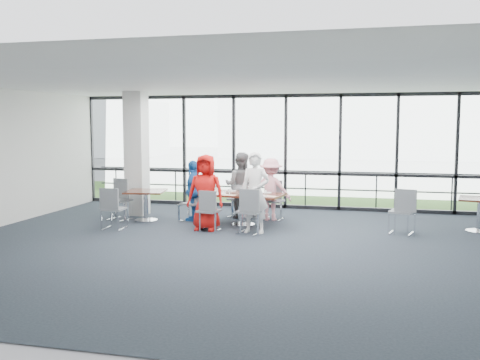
% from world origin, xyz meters
% --- Properties ---
extents(floor, '(12.00, 10.00, 0.02)m').
position_xyz_m(floor, '(0.00, 0.00, -0.01)').
color(floor, '#1D262F').
rests_on(floor, ground).
extents(ceiling, '(12.00, 10.00, 0.04)m').
position_xyz_m(ceiling, '(0.00, 0.00, 3.20)').
color(ceiling, white).
rests_on(ceiling, ground).
extents(wall_front, '(12.00, 0.10, 3.20)m').
position_xyz_m(wall_front, '(0.00, -5.00, 1.60)').
color(wall_front, silver).
rests_on(wall_front, ground).
extents(curtain_wall_back, '(12.00, 0.10, 3.20)m').
position_xyz_m(curtain_wall_back, '(0.00, 5.00, 1.60)').
color(curtain_wall_back, white).
rests_on(curtain_wall_back, ground).
extents(structural_column, '(0.50, 0.50, 3.20)m').
position_xyz_m(structural_column, '(-3.60, 3.00, 1.60)').
color(structural_column, silver).
rests_on(structural_column, ground).
extents(apron, '(80.00, 70.00, 0.02)m').
position_xyz_m(apron, '(0.00, 10.00, -0.02)').
color(apron, slate).
rests_on(apron, ground).
extents(grass_strip, '(80.00, 5.00, 0.01)m').
position_xyz_m(grass_strip, '(0.00, 8.00, 0.01)').
color(grass_strip, '#2F511F').
rests_on(grass_strip, ground).
extents(hangar_main, '(24.00, 10.00, 6.00)m').
position_xyz_m(hangar_main, '(4.00, 32.00, 3.00)').
color(hangar_main, white).
rests_on(hangar_main, ground).
extents(hangar_aux, '(10.00, 6.00, 4.00)m').
position_xyz_m(hangar_aux, '(-18.00, 28.00, 2.00)').
color(hangar_aux, white).
rests_on(hangar_aux, ground).
extents(guard_rail, '(12.00, 0.06, 0.06)m').
position_xyz_m(guard_rail, '(0.00, 5.60, 0.50)').
color(guard_rail, '#2D2D33').
rests_on(guard_rail, ground).
extents(main_table, '(2.00, 1.29, 0.75)m').
position_xyz_m(main_table, '(-0.57, 2.23, 0.62)').
color(main_table, '#36160F').
rests_on(main_table, ground).
extents(side_table_left, '(1.07, 1.07, 0.75)m').
position_xyz_m(side_table_left, '(-3.02, 2.21, 0.64)').
color(side_table_left, '#36160F').
rests_on(side_table_left, ground).
extents(side_table_right, '(1.01, 1.01, 0.75)m').
position_xyz_m(side_table_right, '(4.68, 2.69, 0.63)').
color(side_table_right, '#36160F').
rests_on(side_table_right, ground).
extents(diner_near_left, '(0.83, 0.54, 1.70)m').
position_xyz_m(diner_near_left, '(-1.24, 1.46, 0.85)').
color(diner_near_left, red).
rests_on(diner_near_left, ground).
extents(diner_near_right, '(0.69, 0.54, 1.77)m').
position_xyz_m(diner_near_right, '(-0.11, 1.41, 0.89)').
color(diner_near_right, white).
rests_on(diner_near_right, ground).
extents(diner_far_left, '(0.82, 0.52, 1.67)m').
position_xyz_m(diner_far_left, '(-0.85, 3.15, 0.83)').
color(diner_far_left, slate).
rests_on(diner_far_left, ground).
extents(diner_far_right, '(1.02, 0.56, 1.54)m').
position_xyz_m(diner_far_right, '(-0.05, 3.01, 0.77)').
color(diner_far_right, '#FEA4AF').
rests_on(diner_far_right, ground).
extents(diner_end, '(0.51, 0.89, 1.49)m').
position_xyz_m(diner_end, '(-1.87, 2.47, 0.75)').
color(diner_end, '#1A55A2').
rests_on(diner_end, ground).
extents(chair_main_nl, '(0.52, 0.52, 0.90)m').
position_xyz_m(chair_main_nl, '(-1.15, 1.36, 0.45)').
color(chair_main_nl, slate).
rests_on(chair_main_nl, ground).
extents(chair_main_nr, '(0.57, 0.57, 0.97)m').
position_xyz_m(chair_main_nr, '(-0.21, 1.29, 0.49)').
color(chair_main_nr, slate).
rests_on(chair_main_nr, ground).
extents(chair_main_fl, '(0.59, 0.59, 0.96)m').
position_xyz_m(chair_main_fl, '(-0.91, 3.22, 0.48)').
color(chair_main_fl, slate).
rests_on(chair_main_fl, ground).
extents(chair_main_fr, '(0.53, 0.53, 0.94)m').
position_xyz_m(chair_main_fr, '(0.00, 3.11, 0.47)').
color(chair_main_fr, slate).
rests_on(chair_main_fr, ground).
extents(chair_main_end, '(0.55, 0.55, 0.87)m').
position_xyz_m(chair_main_end, '(-1.92, 2.45, 0.43)').
color(chair_main_end, slate).
rests_on(chair_main_end, ground).
extents(chair_spare_la, '(0.48, 0.48, 0.93)m').
position_xyz_m(chair_spare_la, '(-3.28, 1.05, 0.47)').
color(chair_spare_la, slate).
rests_on(chair_spare_la, ground).
extents(chair_spare_lb, '(0.59, 0.59, 0.99)m').
position_xyz_m(chair_spare_lb, '(-3.69, 2.15, 0.49)').
color(chair_spare_lb, slate).
rests_on(chair_spare_lb, ground).
extents(chair_spare_r, '(0.58, 0.58, 0.97)m').
position_xyz_m(chair_spare_r, '(3.00, 2.05, 0.49)').
color(chair_spare_r, slate).
rests_on(chair_spare_r, ground).
extents(plate_nl, '(0.27, 0.27, 0.01)m').
position_xyz_m(plate_nl, '(-1.08, 1.96, 0.76)').
color(plate_nl, white).
rests_on(plate_nl, main_table).
extents(plate_nr, '(0.26, 0.26, 0.01)m').
position_xyz_m(plate_nr, '(-0.05, 1.80, 0.76)').
color(plate_nr, white).
rests_on(plate_nr, main_table).
extents(plate_fl, '(0.25, 0.25, 0.01)m').
position_xyz_m(plate_fl, '(-0.95, 2.56, 0.76)').
color(plate_fl, white).
rests_on(plate_fl, main_table).
extents(plate_fr, '(0.27, 0.27, 0.01)m').
position_xyz_m(plate_fr, '(-0.07, 2.46, 0.76)').
color(plate_fr, white).
rests_on(plate_fr, main_table).
extents(plate_end, '(0.27, 0.27, 0.01)m').
position_xyz_m(plate_end, '(-1.38, 2.33, 0.76)').
color(plate_end, white).
rests_on(plate_end, main_table).
extents(tumbler_a, '(0.06, 0.06, 0.13)m').
position_xyz_m(tumbler_a, '(-0.85, 1.98, 0.81)').
color(tumbler_a, white).
rests_on(tumbler_a, main_table).
extents(tumbler_b, '(0.07, 0.07, 0.14)m').
position_xyz_m(tumbler_b, '(-0.28, 2.02, 0.82)').
color(tumbler_b, white).
rests_on(tumbler_b, main_table).
extents(tumbler_c, '(0.07, 0.07, 0.15)m').
position_xyz_m(tumbler_c, '(-0.49, 2.48, 0.82)').
color(tumbler_c, white).
rests_on(tumbler_c, main_table).
extents(tumbler_d, '(0.07, 0.07, 0.14)m').
position_xyz_m(tumbler_d, '(-1.25, 2.23, 0.82)').
color(tumbler_d, white).
rests_on(tumbler_d, main_table).
extents(menu_a, '(0.33, 0.27, 0.00)m').
position_xyz_m(menu_a, '(-0.81, 1.89, 0.75)').
color(menu_a, white).
rests_on(menu_a, main_table).
extents(menu_b, '(0.38, 0.34, 0.00)m').
position_xyz_m(menu_b, '(0.15, 1.89, 0.75)').
color(menu_b, white).
rests_on(menu_b, main_table).
extents(menu_c, '(0.37, 0.37, 0.00)m').
position_xyz_m(menu_c, '(-0.37, 2.60, 0.75)').
color(menu_c, white).
rests_on(menu_c, main_table).
extents(condiment_caddy, '(0.10, 0.07, 0.04)m').
position_xyz_m(condiment_caddy, '(-0.57, 2.26, 0.77)').
color(condiment_caddy, black).
rests_on(condiment_caddy, main_table).
extents(ketchup_bottle, '(0.06, 0.06, 0.18)m').
position_xyz_m(ketchup_bottle, '(-0.56, 2.25, 0.84)').
color(ketchup_bottle, '#B22216').
rests_on(ketchup_bottle, main_table).
extents(green_bottle, '(0.05, 0.05, 0.20)m').
position_xyz_m(green_bottle, '(-0.53, 2.23, 0.85)').
color(green_bottle, '#16751C').
rests_on(green_bottle, main_table).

